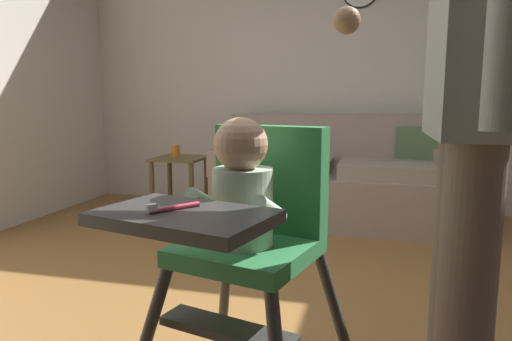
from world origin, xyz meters
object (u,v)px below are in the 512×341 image
(couch, at_px, (337,180))
(side_table, at_px, (180,174))
(sippy_cup, at_px, (175,151))
(high_chair, at_px, (246,219))
(adult_standing, at_px, (472,109))

(couch, bearing_deg, side_table, -77.09)
(sippy_cup, bearing_deg, side_table, -0.00)
(high_chair, distance_m, adult_standing, 0.66)
(couch, relative_size, high_chair, 2.00)
(high_chair, height_order, sippy_cup, high_chair)
(adult_standing, xyz_separation_m, sippy_cup, (-1.81, 2.27, -0.40))
(adult_standing, bearing_deg, side_table, -52.29)
(couch, xyz_separation_m, high_chair, (-0.06, -2.56, 0.32))
(couch, xyz_separation_m, sippy_cup, (-1.30, -0.29, 0.24))
(couch, bearing_deg, high_chair, -1.37)
(adult_standing, bearing_deg, couch, -78.93)
(couch, distance_m, side_table, 1.30)
(high_chair, relative_size, side_table, 1.82)
(couch, bearing_deg, sippy_cup, -77.42)
(couch, xyz_separation_m, adult_standing, (0.52, -2.56, 0.64))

